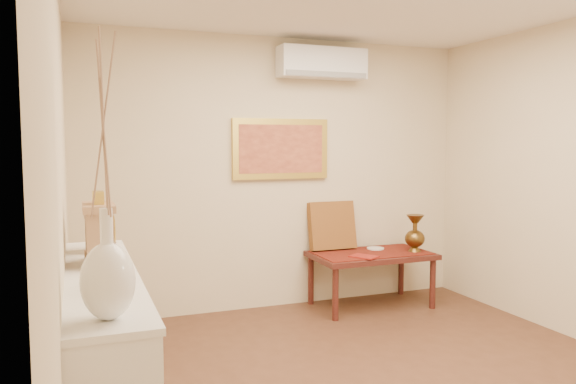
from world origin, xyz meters
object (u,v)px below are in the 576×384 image
display_ledge (103,364)px  mantel_clock (100,233)px  brass_urn_tall (415,229)px  low_table (371,259)px  wooden_chest (98,232)px  white_vase (105,179)px

display_ledge → mantel_clock: bearing=87.5°
brass_urn_tall → display_ledge: bearing=-150.4°
brass_urn_tall → low_table: bearing=165.2°
low_table → mantel_clock: bearing=-148.5°
low_table → wooden_chest: bearing=-155.0°
brass_urn_tall → mantel_clock: mantel_clock is taller
mantel_clock → wooden_chest: size_ratio=1.68×
wooden_chest → low_table: size_ratio=0.20×
mantel_clock → low_table: bearing=31.5°
white_vase → mantel_clock: white_vase is taller
brass_urn_tall → wooden_chest: (-3.09, -1.12, 0.32)m
white_vase → brass_urn_tall: white_vase is taller
mantel_clock → brass_urn_tall: bearing=26.1°
mantel_clock → low_table: mantel_clock is taller
display_ledge → wooden_chest: wooden_chest is taller
brass_urn_tall → mantel_clock: bearing=-153.9°
mantel_clock → display_ledge: bearing=-92.5°
brass_urn_tall → display_ledge: brass_urn_tall is taller
display_ledge → wooden_chest: (0.02, 0.64, 0.61)m
brass_urn_tall → display_ledge: 3.59m
brass_urn_tall → mantel_clock: 3.47m
white_vase → wooden_chest: size_ratio=4.46×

